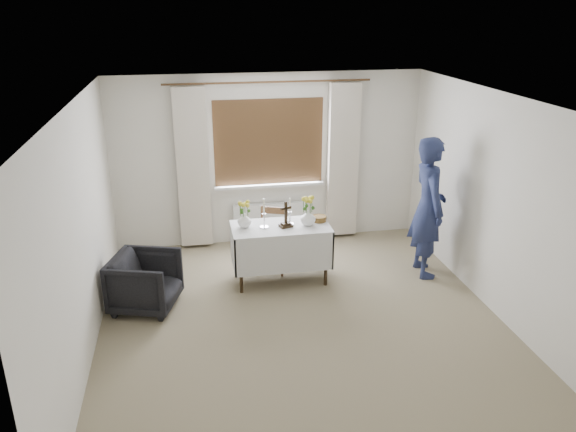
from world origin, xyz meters
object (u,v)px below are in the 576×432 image
object	(u,v)px
flower_vase_left	(244,220)
flower_vase_right	(308,217)
armchair	(145,282)
wooden_cross	(286,214)
person	(428,207)
wooden_chair	(272,241)
altar_table	(281,253)

from	to	relation	value
flower_vase_left	flower_vase_right	bearing A→B (deg)	-5.62
armchair	flower_vase_right	bearing A→B (deg)	-62.16
armchair	wooden_cross	xyz separation A→B (m)	(1.74, 0.36, 0.60)
armchair	person	bearing A→B (deg)	-68.18
wooden_chair	armchair	size ratio (longest dim) A/B	1.16
altar_table	person	world-z (taller)	person
armchair	person	world-z (taller)	person
flower_vase_right	flower_vase_left	bearing A→B (deg)	174.38
wooden_chair	wooden_cross	world-z (taller)	wooden_cross
person	wooden_cross	bearing A→B (deg)	91.62
altar_table	person	size ratio (longest dim) A/B	0.67
armchair	person	xyz separation A→B (m)	(3.60, 0.28, 0.59)
wooden_chair	person	world-z (taller)	person
wooden_chair	flower_vase_right	bearing A→B (deg)	-20.14
flower_vase_left	flower_vase_right	size ratio (longest dim) A/B	0.91
person	armchair	bearing A→B (deg)	98.53
altar_table	person	xyz separation A→B (m)	(1.92, -0.12, 0.55)
wooden_chair	flower_vase_left	size ratio (longest dim) A/B	4.63
altar_table	armchair	xyz separation A→B (m)	(-1.68, -0.40, -0.05)
altar_table	armchair	world-z (taller)	altar_table
altar_table	wooden_cross	xyz separation A→B (m)	(0.06, -0.04, 0.55)
person	flower_vase_left	distance (m)	2.37
flower_vase_left	altar_table	bearing A→B (deg)	-7.02
person	flower_vase_left	xyz separation A→B (m)	(-2.37, 0.17, -0.07)
altar_table	wooden_cross	size ratio (longest dim) A/B	3.70
armchair	wooden_cross	distance (m)	1.88
wooden_chair	armchair	distance (m)	1.78
altar_table	flower_vase_left	distance (m)	0.65
wooden_cross	flower_vase_right	bearing A→B (deg)	-14.05
wooden_chair	wooden_cross	size ratio (longest dim) A/B	2.55
flower_vase_left	person	bearing A→B (deg)	-4.19
wooden_cross	flower_vase_right	xyz separation A→B (m)	(0.29, 0.02, -0.07)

